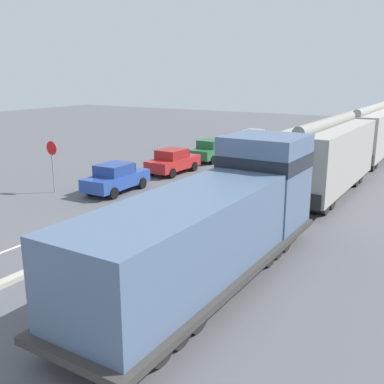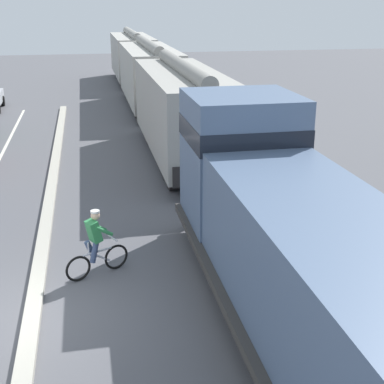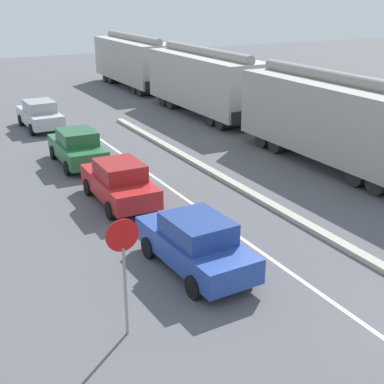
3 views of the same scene
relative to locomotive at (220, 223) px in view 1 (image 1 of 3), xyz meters
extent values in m
plane|color=#56565B|center=(-5.37, 0.72, -1.80)|extent=(120.00, 120.00, 0.00)
cube|color=#B2AD9E|center=(-5.37, 6.72, -1.72)|extent=(0.36, 36.00, 0.16)
cube|color=silver|center=(-7.77, 6.72, -1.79)|extent=(0.14, 36.00, 0.01)
cube|color=slate|center=(0.00, -1.44, 0.10)|extent=(2.70, 9.86, 2.40)
cube|color=slate|center=(0.00, 3.56, 0.65)|extent=(2.80, 2.80, 3.50)
cube|color=black|center=(0.00, 3.56, 1.44)|extent=(2.83, 2.83, 0.56)
cube|color=#383533|center=(0.00, -0.84, -1.10)|extent=(3.10, 11.60, 0.20)
cylinder|color=#4C4947|center=(0.00, -0.84, -1.25)|extent=(1.10, 3.00, 1.10)
cylinder|color=black|center=(0.00, 3.15, -1.30)|extent=(2.40, 1.00, 1.00)
cylinder|color=black|center=(0.00, 2.35, -1.30)|extent=(2.40, 1.00, 1.00)
cylinder|color=black|center=(0.00, 1.55, -1.30)|extent=(2.40, 1.00, 1.00)
cylinder|color=black|center=(0.00, -3.23, -1.30)|extent=(2.40, 1.00, 1.00)
cylinder|color=black|center=(0.00, -4.03, -1.30)|extent=(2.40, 1.00, 1.00)
cylinder|color=black|center=(0.00, -4.83, -1.30)|extent=(2.40, 1.00, 1.00)
cube|color=#9E9C94|center=(0.00, 12.16, 0.35)|extent=(2.90, 10.40, 3.10)
cylinder|color=gray|center=(0.00, 12.16, 2.08)|extent=(0.60, 9.88, 0.60)
cube|color=black|center=(0.00, 17.41, -0.85)|extent=(2.61, 0.10, 0.70)
cube|color=black|center=(0.00, 6.91, -0.85)|extent=(2.61, 0.10, 0.70)
cylinder|color=black|center=(0.00, 15.93, -1.35)|extent=(2.46, 0.90, 0.90)
cylinder|color=black|center=(0.00, 14.83, -1.35)|extent=(2.46, 0.90, 0.90)
cylinder|color=black|center=(0.00, 9.48, -1.35)|extent=(2.46, 0.90, 0.90)
cylinder|color=black|center=(0.00, 8.38, -1.35)|extent=(2.46, 0.90, 0.90)
cube|color=#A8A59E|center=(0.00, 23.76, 0.35)|extent=(2.90, 10.40, 3.10)
cylinder|color=gray|center=(0.00, 23.76, 2.08)|extent=(0.60, 9.88, 0.60)
cube|color=black|center=(0.00, 29.01, -0.85)|extent=(2.61, 0.10, 0.70)
cube|color=black|center=(0.00, 18.51, -0.85)|extent=(2.61, 0.10, 0.70)
cylinder|color=black|center=(0.00, 27.53, -1.35)|extent=(2.46, 0.90, 0.90)
cylinder|color=black|center=(0.00, 26.43, -1.35)|extent=(2.46, 0.90, 0.90)
cylinder|color=black|center=(0.00, 21.08, -1.35)|extent=(2.46, 0.90, 0.90)
cylinder|color=black|center=(0.00, 19.98, -1.35)|extent=(2.46, 0.90, 0.90)
cube|color=black|center=(0.00, 30.11, -0.85)|extent=(2.61, 0.10, 0.70)
cylinder|color=black|center=(0.00, 31.58, -1.35)|extent=(2.46, 0.90, 0.90)
cube|color=#28479E|center=(-10.03, 6.53, -1.13)|extent=(1.89, 4.27, 0.70)
cube|color=navy|center=(-10.02, 6.38, -0.48)|extent=(1.59, 1.97, 0.60)
cube|color=#1E232D|center=(-10.06, 7.38, -0.53)|extent=(1.43, 0.19, 0.51)
cylinder|color=black|center=(-10.89, 7.80, -1.48)|extent=(0.25, 0.65, 0.64)
cylinder|color=black|center=(-9.28, 7.87, -1.48)|extent=(0.25, 0.65, 0.64)
cylinder|color=black|center=(-10.77, 5.20, -1.48)|extent=(0.25, 0.65, 0.64)
cylinder|color=black|center=(-9.16, 5.27, -1.48)|extent=(0.25, 0.65, 0.64)
cube|color=red|center=(-10.09, 12.31, -1.13)|extent=(1.77, 4.23, 0.70)
cube|color=maroon|center=(-10.09, 12.16, -0.48)|extent=(1.53, 1.92, 0.60)
cube|color=#1E232D|center=(-10.07, 13.16, -0.53)|extent=(1.43, 0.14, 0.51)
cylinder|color=black|center=(-10.87, 13.63, -1.48)|extent=(0.23, 0.64, 0.64)
cylinder|color=black|center=(-9.26, 13.60, -1.48)|extent=(0.23, 0.64, 0.64)
cylinder|color=black|center=(-10.91, 11.02, -1.48)|extent=(0.23, 0.64, 0.64)
cylinder|color=black|center=(-9.30, 11.00, -1.48)|extent=(0.23, 0.64, 0.64)
cube|color=#286B3D|center=(-10.08, 17.60, -1.13)|extent=(1.79, 4.24, 0.70)
cube|color=#225B34|center=(-10.08, 17.45, -0.48)|extent=(1.54, 1.93, 0.60)
cube|color=#1E232D|center=(-10.06, 18.45, -0.53)|extent=(1.43, 0.15, 0.51)
cylinder|color=black|center=(-10.86, 18.92, -1.48)|extent=(0.23, 0.64, 0.64)
cylinder|color=black|center=(-9.24, 18.88, -1.48)|extent=(0.23, 0.64, 0.64)
cylinder|color=black|center=(-10.92, 16.31, -1.48)|extent=(0.23, 0.64, 0.64)
cylinder|color=black|center=(-9.30, 16.28, -1.48)|extent=(0.23, 0.64, 0.64)
cube|color=#B7BABF|center=(-9.99, 25.11, -1.13)|extent=(1.81, 4.24, 0.70)
cube|color=#9C9EA2|center=(-9.99, 24.96, -0.48)|extent=(1.55, 1.94, 0.60)
cube|color=#1E232D|center=(-10.01, 25.96, -0.53)|extent=(1.43, 0.16, 0.51)
cylinder|color=black|center=(-10.83, 26.39, -1.48)|extent=(0.24, 0.65, 0.64)
cylinder|color=black|center=(-9.22, 26.43, -1.48)|extent=(0.24, 0.65, 0.64)
cylinder|color=black|center=(-10.76, 23.78, -1.48)|extent=(0.24, 0.65, 0.64)
cylinder|color=black|center=(-9.15, 23.83, -1.48)|extent=(0.24, 0.65, 0.64)
torus|color=black|center=(-3.44, 2.74, -1.47)|extent=(0.62, 0.34, 0.66)
torus|color=black|center=(-4.39, 2.28, -1.47)|extent=(0.62, 0.34, 0.66)
cylinder|color=silver|center=(-3.91, 2.51, -1.17)|extent=(0.73, 0.39, 0.05)
cylinder|color=silver|center=(-3.82, 2.55, -1.35)|extent=(0.45, 0.25, 0.36)
cylinder|color=silver|center=(-4.11, 2.41, -1.02)|extent=(0.04, 0.04, 0.30)
cylinder|color=silver|center=(-3.51, 2.70, -0.92)|extent=(0.24, 0.45, 0.04)
cylinder|color=#38476B|center=(-4.07, 2.54, -1.12)|extent=(0.33, 0.26, 0.52)
cylinder|color=#38476B|center=(-3.98, 2.36, -1.12)|extent=(0.30, 0.24, 0.52)
cube|color=#338C4C|center=(-3.96, 2.49, -0.60)|extent=(0.44, 0.45, 0.57)
sphere|color=beige|center=(-3.90, 2.52, -0.21)|extent=(0.22, 0.22, 0.22)
cylinder|color=white|center=(-3.90, 2.52, -0.11)|extent=(0.22, 0.22, 0.05)
cylinder|color=#338C4C|center=(-3.85, 2.72, -0.60)|extent=(0.45, 0.28, 0.36)
cylinder|color=#338C4C|center=(-3.71, 2.43, -0.60)|extent=(0.45, 0.28, 0.36)
cylinder|color=gray|center=(-12.86, 4.58, -0.70)|extent=(0.07, 0.07, 2.20)
cylinder|color=red|center=(-12.86, 4.60, 0.70)|extent=(0.76, 0.03, 0.76)
cylinder|color=white|center=(-12.86, 4.61, 0.70)|extent=(0.48, 0.01, 0.48)
camera|label=1|loc=(6.36, -12.01, 4.58)|focal=42.00mm
camera|label=2|loc=(-3.92, -9.57, 4.68)|focal=50.00mm
camera|label=3|loc=(-16.45, -5.31, 5.67)|focal=50.00mm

